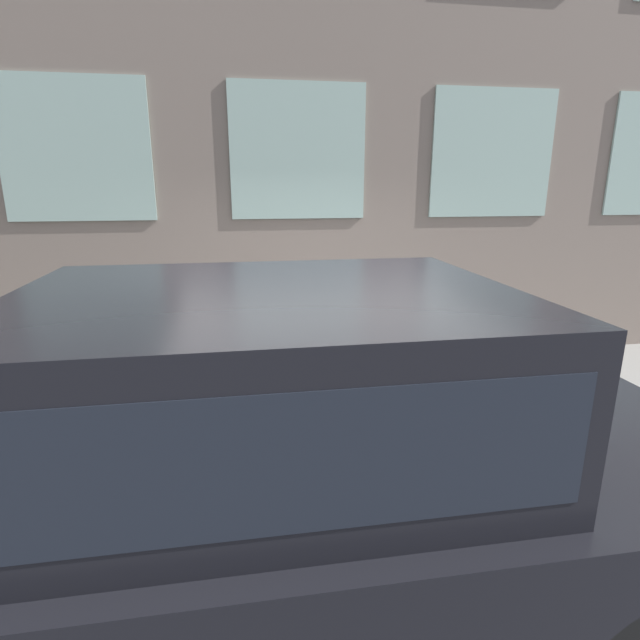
# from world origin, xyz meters

# --- Properties ---
(ground_plane) EXTENTS (80.00, 80.00, 0.00)m
(ground_plane) POSITION_xyz_m (0.00, 0.00, 0.00)
(ground_plane) COLOR #47474C
(sidewalk) EXTENTS (2.38, 60.00, 0.12)m
(sidewalk) POSITION_xyz_m (1.19, 0.00, 0.06)
(sidewalk) COLOR gray
(sidewalk) RESTS_ON ground_plane
(fire_hydrant) EXTENTS (0.38, 0.48, 0.87)m
(fire_hydrant) POSITION_xyz_m (0.51, -0.31, 0.57)
(fire_hydrant) COLOR gray
(fire_hydrant) RESTS_ON sidewalk
(person) EXTENTS (0.28, 0.19, 1.16)m
(person) POSITION_xyz_m (1.02, 0.34, 0.82)
(person) COLOR navy
(person) RESTS_ON sidewalk
(parked_car_charcoal_near) EXTENTS (2.02, 4.90, 1.88)m
(parked_car_charcoal_near) POSITION_xyz_m (-1.30, 0.61, 1.03)
(parked_car_charcoal_near) COLOR black
(parked_car_charcoal_near) RESTS_ON ground_plane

